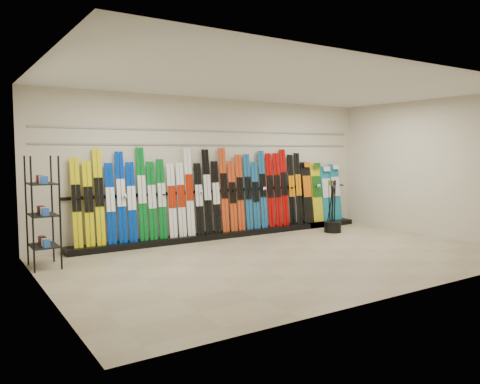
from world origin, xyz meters
TOP-DOWN VIEW (x-y plane):
  - floor at (0.00, 0.00)m, footprint 8.00×8.00m
  - back_wall at (0.00, 2.50)m, footprint 8.00×0.00m
  - left_wall at (-4.00, 0.00)m, footprint 0.00×5.00m
  - right_wall at (4.00, 0.00)m, footprint 0.00×5.00m
  - ceiling at (0.00, 0.00)m, footprint 8.00×8.00m
  - ski_rack_base at (0.22, 2.28)m, footprint 8.00×0.40m
  - skis at (-0.43, 2.32)m, footprint 5.37×0.22m
  - snowboards at (2.93, 2.35)m, footprint 1.25×0.23m
  - accessory_rack at (-3.75, 1.58)m, footprint 0.40×0.60m
  - pole_bin at (2.47, 1.45)m, footprint 0.39×0.39m
  - ski_poles at (2.47, 1.49)m, footprint 0.25×0.31m
  - slatwall_rail_0 at (0.00, 2.48)m, footprint 7.60×0.02m
  - slatwall_rail_1 at (0.00, 2.48)m, footprint 7.60×0.02m

SIDE VIEW (x-z plane):
  - floor at x=0.00m, z-range 0.00..0.00m
  - ski_rack_base at x=0.22m, z-range 0.00..0.12m
  - pole_bin at x=2.47m, z-range 0.00..0.25m
  - ski_poles at x=2.47m, z-range 0.02..1.20m
  - snowboards at x=2.93m, z-range 0.09..1.57m
  - accessory_rack at x=-3.75m, z-range 0.00..1.79m
  - skis at x=-0.43m, z-range 0.04..1.86m
  - back_wall at x=0.00m, z-range -2.50..5.50m
  - left_wall at x=-4.00m, z-range -1.00..4.00m
  - right_wall at x=4.00m, z-range -1.00..4.00m
  - slatwall_rail_0 at x=0.00m, z-range 1.98..2.02m
  - slatwall_rail_1 at x=0.00m, z-range 2.28..2.31m
  - ceiling at x=0.00m, z-range 3.00..3.00m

